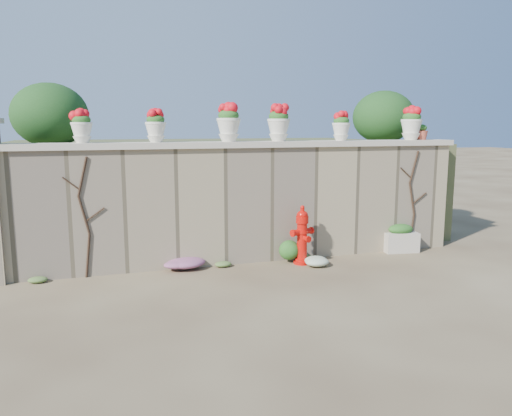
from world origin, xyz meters
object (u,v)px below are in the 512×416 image
object	(u,v)px
planter_box	(400,239)
urn_pot_0	(82,126)
fire_hydrant	(302,235)
terracotta_pot	(422,133)

from	to	relation	value
planter_box	urn_pot_0	xyz separation A→B (m)	(-5.62, 0.26, 2.11)
fire_hydrant	terracotta_pot	xyz separation A→B (m)	(2.65, 0.49, 1.72)
planter_box	urn_pot_0	distance (m)	6.01
planter_box	terracotta_pot	world-z (taller)	terracotta_pot
terracotta_pot	fire_hydrant	bearing A→B (deg)	-169.42
fire_hydrant	planter_box	xyz separation A→B (m)	(2.11, 0.24, -0.27)
planter_box	fire_hydrant	bearing A→B (deg)	-164.98
urn_pot_0	terracotta_pot	distance (m)	6.16
fire_hydrant	planter_box	bearing A→B (deg)	-11.43
planter_box	terracotta_pot	xyz separation A→B (m)	(0.54, 0.26, 1.99)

